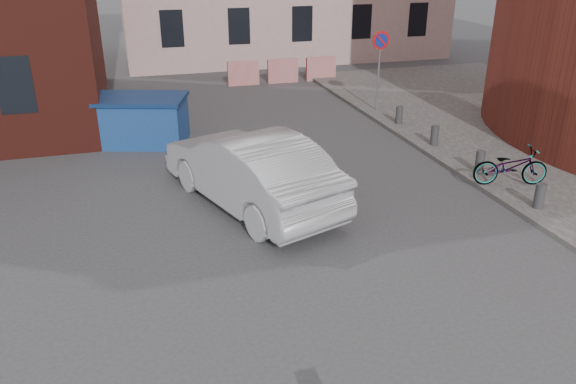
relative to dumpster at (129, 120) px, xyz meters
name	(u,v)px	position (x,y,z in m)	size (l,w,h in m)	color
ground	(287,285)	(2.26, -8.57, -0.69)	(120.00, 120.00, 0.00)	#38383A
no_parking_sign	(380,54)	(8.26, 0.92, 1.32)	(0.60, 0.09, 2.65)	gray
bollards	(480,161)	(8.26, -5.17, -0.30)	(0.22, 9.02, 0.55)	#3A3A3D
barriers	(283,71)	(6.46, 6.43, -0.19)	(4.70, 0.18, 1.00)	red
dumpster	(129,120)	(0.00, 0.00, 0.00)	(3.63, 2.59, 1.37)	#1E4792
silver_car	(250,169)	(2.41, -5.17, 0.15)	(1.77, 5.08, 1.67)	#B9BCC1
bicycle	(511,166)	(8.46, -6.07, -0.12)	(0.60, 1.73, 0.91)	black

